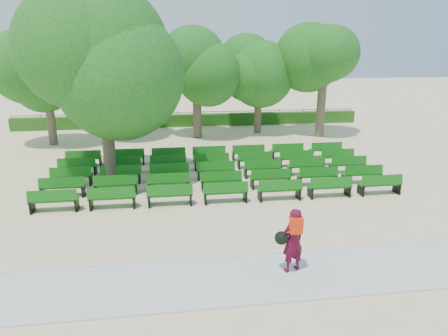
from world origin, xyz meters
name	(u,v)px	position (x,y,z in m)	size (l,w,h in m)	color
ground	(211,186)	(0.00, 0.00, 0.00)	(120.00, 120.00, 0.00)	beige
paving	(243,280)	(0.00, -7.40, 0.03)	(30.00, 2.20, 0.06)	silver
curb	(235,257)	(0.00, -6.25, 0.05)	(30.00, 0.12, 0.10)	silver
hedge	(191,120)	(0.00, 14.00, 0.45)	(26.00, 0.70, 0.90)	#225716
fence	(191,125)	(0.00, 14.40, 0.00)	(26.00, 0.10, 1.02)	black
tree_line	(195,137)	(0.00, 10.00, 0.00)	(21.80, 6.80, 7.04)	#20661C
bench_array	(216,177)	(0.31, 0.99, 0.09)	(1.74, 0.63, 1.08)	#116011
tree_among	(102,67)	(-4.31, 0.92, 5.00)	(5.58, 5.58, 7.53)	brown
person	(292,239)	(1.33, -7.19, 0.97)	(0.88, 0.62, 1.76)	#4F0B22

